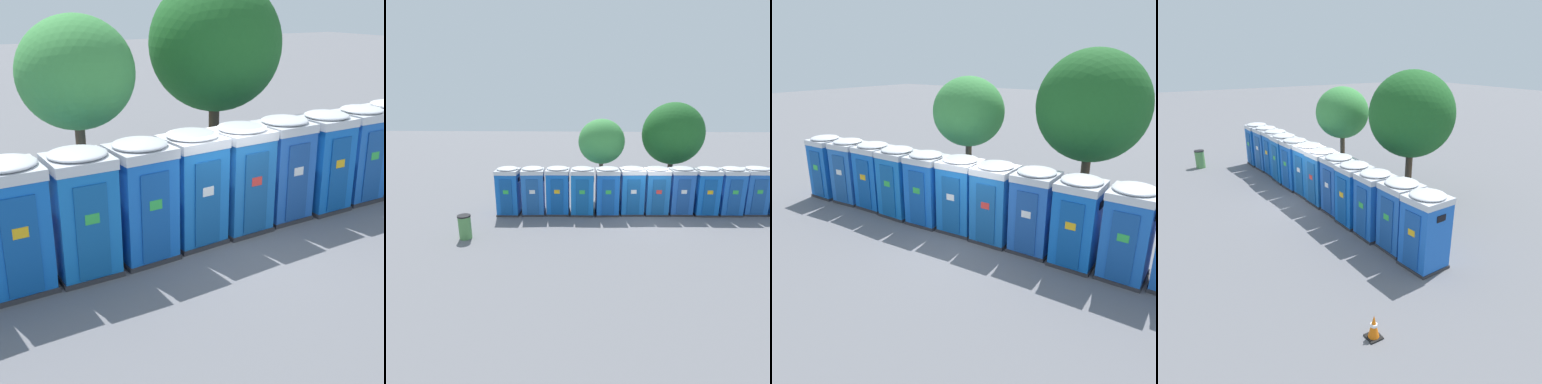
% 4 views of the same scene
% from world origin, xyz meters
% --- Properties ---
extents(ground_plane, '(120.00, 120.00, 0.00)m').
position_xyz_m(ground_plane, '(0.00, 0.00, 0.00)').
color(ground_plane, slate).
extents(portapotty_0, '(1.18, 1.22, 2.54)m').
position_xyz_m(portapotty_0, '(-7.14, 0.11, 1.28)').
color(portapotty_0, '#2D2D33').
rests_on(portapotty_0, ground).
extents(portapotty_1, '(1.27, 1.30, 2.54)m').
position_xyz_m(portapotty_1, '(-5.84, 0.22, 1.28)').
color(portapotty_1, '#2D2D33').
rests_on(portapotty_1, ground).
extents(portapotty_2, '(1.24, 1.23, 2.54)m').
position_xyz_m(portapotty_2, '(-4.55, 0.33, 1.28)').
color(portapotty_2, '#2D2D33').
rests_on(portapotty_2, ground).
extents(portapotty_3, '(1.23, 1.21, 2.54)m').
position_xyz_m(portapotty_3, '(-3.26, 0.31, 1.28)').
color(portapotty_3, '#2D2D33').
rests_on(portapotty_3, ground).
extents(portapotty_4, '(1.28, 1.27, 2.54)m').
position_xyz_m(portapotty_4, '(-1.96, 0.36, 1.28)').
color(portapotty_4, '#2D2D33').
rests_on(portapotty_4, ground).
extents(portapotty_5, '(1.31, 1.29, 2.54)m').
position_xyz_m(portapotty_5, '(-0.67, 0.52, 1.28)').
color(portapotty_5, '#2D2D33').
rests_on(portapotty_5, ground).
extents(portapotty_6, '(1.26, 1.26, 2.54)m').
position_xyz_m(portapotty_6, '(0.62, 0.54, 1.28)').
color(portapotty_6, '#2D2D33').
rests_on(portapotty_6, ground).
extents(portapotty_7, '(1.24, 1.24, 2.54)m').
position_xyz_m(portapotty_7, '(1.91, 0.64, 1.28)').
color(portapotty_7, '#2D2D33').
rests_on(portapotty_7, ground).
extents(portapotty_8, '(1.21, 1.23, 2.54)m').
position_xyz_m(portapotty_8, '(3.21, 0.61, 1.28)').
color(portapotty_8, '#2D2D33').
rests_on(portapotty_8, ground).
extents(portapotty_9, '(1.18, 1.21, 2.54)m').
position_xyz_m(portapotty_9, '(4.50, 0.68, 1.28)').
color(portapotty_9, '#2D2D33').
rests_on(portapotty_9, ground).
extents(portapotty_10, '(1.25, 1.22, 2.54)m').
position_xyz_m(portapotty_10, '(5.79, 0.84, 1.28)').
color(portapotty_10, '#2D2D33').
rests_on(portapotty_10, ground).
extents(portapotty_11, '(1.30, 1.28, 2.54)m').
position_xyz_m(portapotty_11, '(7.09, 0.81, 1.28)').
color(portapotty_11, '#2D2D33').
rests_on(portapotty_11, ground).
extents(street_tree_0, '(2.77, 2.77, 4.86)m').
position_xyz_m(street_tree_0, '(-2.23, 3.22, 3.52)').
color(street_tree_0, brown).
rests_on(street_tree_0, ground).
extents(street_tree_1, '(3.77, 3.77, 5.82)m').
position_xyz_m(street_tree_1, '(2.17, 4.18, 3.93)').
color(street_tree_1, '#4C3826').
rests_on(street_tree_1, ground).
extents(trash_can, '(0.55, 0.55, 1.06)m').
position_xyz_m(trash_can, '(-8.19, -3.15, 0.53)').
color(trash_can, '#518C4C').
rests_on(trash_can, ground).
extents(traffic_cone, '(0.36, 0.36, 0.64)m').
position_xyz_m(traffic_cone, '(8.96, -2.39, 0.31)').
color(traffic_cone, black).
rests_on(traffic_cone, ground).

